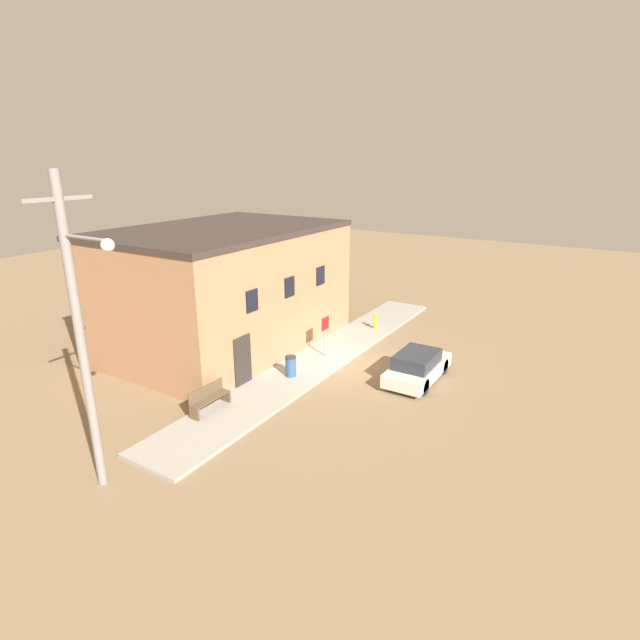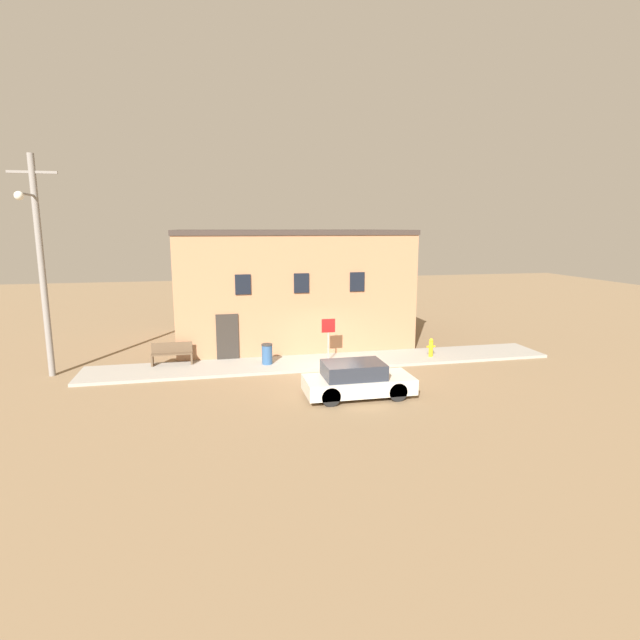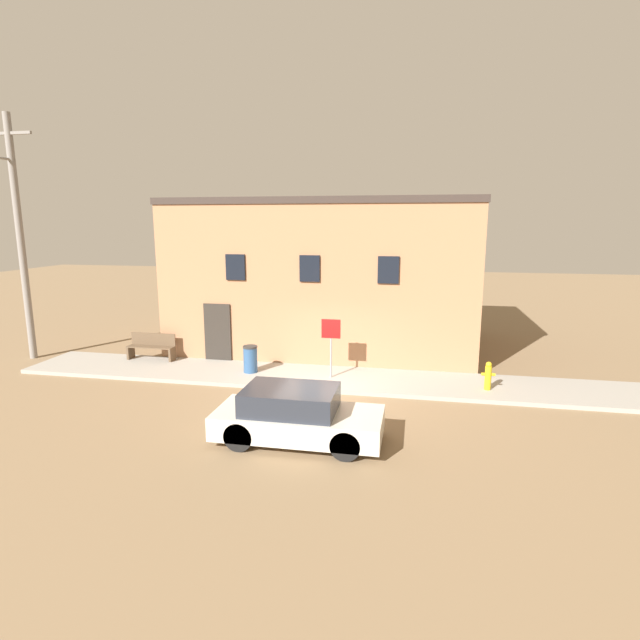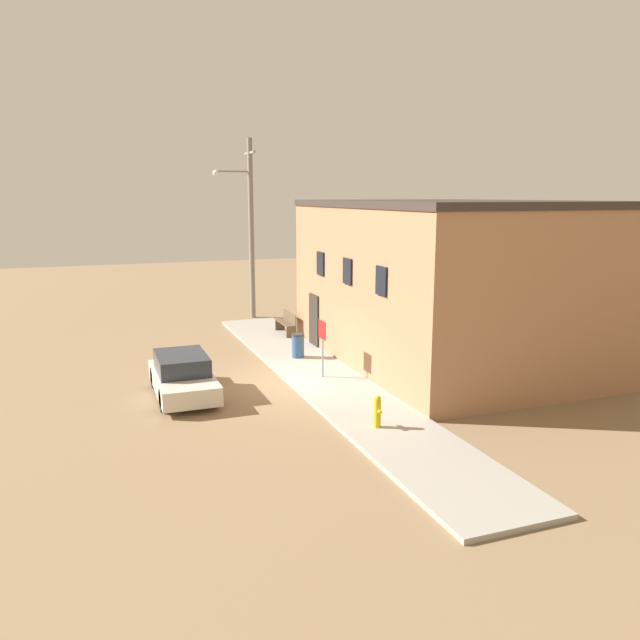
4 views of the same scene
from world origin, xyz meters
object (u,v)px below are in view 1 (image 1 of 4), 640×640
(trash_bin, at_px, (291,366))
(utility_pole, at_px, (82,332))
(bench, at_px, (209,398))
(parked_car, at_px, (417,367))
(stop_sign, at_px, (325,329))
(fire_hydrant, at_px, (375,321))

(trash_bin, distance_m, utility_pole, 9.78)
(bench, relative_size, parked_car, 0.45)
(stop_sign, relative_size, parked_car, 0.49)
(bench, xyz_separation_m, utility_pole, (-4.77, -0.40, 4.12))
(fire_hydrant, xyz_separation_m, trash_bin, (-7.58, 0.35, 0.02))
(fire_hydrant, bearing_deg, utility_pole, 177.21)
(bench, xyz_separation_m, parked_car, (6.80, -5.52, 0.02))
(fire_hydrant, height_order, bench, bench)
(fire_hydrant, bearing_deg, stop_sign, 176.54)
(utility_pole, height_order, parked_car, utility_pole)
(utility_pole, relative_size, parked_car, 2.26)
(stop_sign, distance_m, parked_car, 4.68)
(stop_sign, bearing_deg, trash_bin, 178.78)
(stop_sign, height_order, utility_pole, utility_pole)
(stop_sign, height_order, bench, stop_sign)
(trash_bin, bearing_deg, fire_hydrant, -2.65)
(stop_sign, distance_m, bench, 6.94)
(trash_bin, xyz_separation_m, utility_pole, (-8.85, 0.45, 4.14))
(fire_hydrant, xyz_separation_m, parked_car, (-4.86, -4.32, 0.06))
(trash_bin, xyz_separation_m, parked_car, (2.72, -4.67, 0.04))
(stop_sign, bearing_deg, bench, 172.42)
(parked_car, bearing_deg, utility_pole, 156.14)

